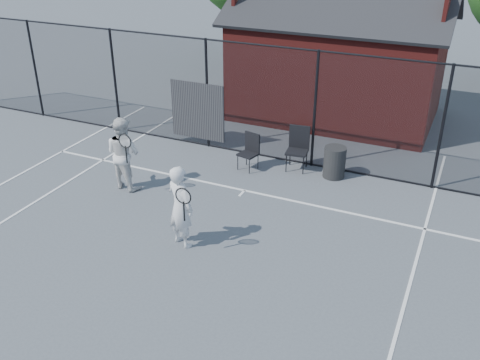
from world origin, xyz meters
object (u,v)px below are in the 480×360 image
at_px(clubhouse, 338,65).
at_px(chair_left, 248,153).
at_px(waste_bin, 334,162).
at_px(player_back, 123,153).
at_px(chair_right, 297,150).
at_px(player_front, 180,206).

xyz_separation_m(clubhouse, chair_left, (-0.90, -4.90, -1.15)).
relative_size(chair_left, waste_bin, 1.17).
xyz_separation_m(player_back, chair_right, (3.39, 2.57, -0.33)).
relative_size(chair_left, chair_right, 0.84).
height_order(clubhouse, player_back, clubhouse).
bearing_deg(clubhouse, waste_bin, -74.71).
xyz_separation_m(clubhouse, chair_right, (0.23, -4.40, -1.06)).
xyz_separation_m(chair_left, chair_right, (1.13, 0.50, 0.08)).
distance_m(player_front, player_back, 2.92).
distance_m(player_front, chair_left, 3.68).
relative_size(player_back, chair_left, 1.90).
bearing_deg(chair_right, chair_left, -163.13).
xyz_separation_m(clubhouse, player_front, (-0.71, -8.56, -0.75)).
relative_size(chair_right, waste_bin, 1.39).
xyz_separation_m(player_front, player_back, (-2.45, 1.59, 0.02)).
bearing_deg(waste_bin, player_front, -114.75).
height_order(chair_right, waste_bin, chair_right).
distance_m(player_back, chair_right, 4.27).
bearing_deg(player_front, player_back, 147.09).
distance_m(clubhouse, chair_right, 4.53).
relative_size(clubhouse, chair_right, 5.97).
bearing_deg(player_front, chair_right, 77.26).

